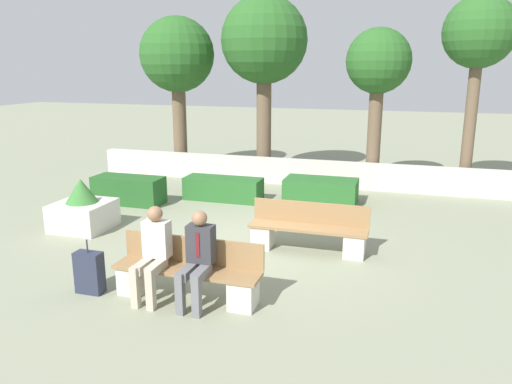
{
  "coord_description": "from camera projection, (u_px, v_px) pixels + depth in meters",
  "views": [
    {
      "loc": [
        2.7,
        -8.5,
        3.31
      ],
      "look_at": [
        -0.06,
        0.5,
        0.9
      ],
      "focal_mm": 35.0,
      "sensor_mm": 36.0,
      "label": 1
    }
  ],
  "objects": [
    {
      "name": "ground_plane",
      "position": [
        251.0,
        244.0,
        9.46
      ],
      "size": [
        60.0,
        60.0,
        0.0
      ],
      "primitive_type": "plane",
      "color": "gray"
    },
    {
      "name": "perimeter_wall",
      "position": [
        306.0,
        172.0,
        14.07
      ],
      "size": [
        12.65,
        0.3,
        0.72
      ],
      "color": "beige",
      "rests_on": "ground_plane"
    },
    {
      "name": "bench_front",
      "position": [
        188.0,
        275.0,
        7.21
      ],
      "size": [
        2.18,
        0.49,
        0.87
      ],
      "color": "#937047",
      "rests_on": "ground_plane"
    },
    {
      "name": "bench_left_side",
      "position": [
        308.0,
        233.0,
        9.06
      ],
      "size": [
        2.15,
        0.48,
        0.87
      ],
      "rotation": [
        0.0,
        0.0,
        -0.19
      ],
      "color": "#937047",
      "rests_on": "ground_plane"
    },
    {
      "name": "person_seated_man",
      "position": [
        197.0,
        254.0,
        6.91
      ],
      "size": [
        0.38,
        0.63,
        1.36
      ],
      "color": "slate",
      "rests_on": "ground_plane"
    },
    {
      "name": "person_seated_woman",
      "position": [
        153.0,
        249.0,
        7.11
      ],
      "size": [
        0.38,
        0.63,
        1.36
      ],
      "color": "#B2A893",
      "rests_on": "ground_plane"
    },
    {
      "name": "hedge_block_near_left",
      "position": [
        129.0,
        190.0,
        12.2
      ],
      "size": [
        1.72,
        0.7,
        0.67
      ],
      "color": "#235623",
      "rests_on": "ground_plane"
    },
    {
      "name": "hedge_block_near_right",
      "position": [
        321.0,
        191.0,
        12.31
      ],
      "size": [
        1.77,
        0.88,
        0.58
      ],
      "color": "#286028",
      "rests_on": "ground_plane"
    },
    {
      "name": "hedge_block_mid_left",
      "position": [
        223.0,
        189.0,
        12.54
      ],
      "size": [
        1.95,
        0.68,
        0.57
      ],
      "color": "#286028",
      "rests_on": "ground_plane"
    },
    {
      "name": "planter_corner_left",
      "position": [
        83.0,
        209.0,
        10.29
      ],
      "size": [
        1.08,
        1.08,
        1.06
      ],
      "color": "beige",
      "rests_on": "ground_plane"
    },
    {
      "name": "suitcase",
      "position": [
        89.0,
        272.0,
        7.39
      ],
      "size": [
        0.41,
        0.21,
        0.83
      ],
      "color": "#282D42",
      "rests_on": "ground_plane"
    },
    {
      "name": "tree_leftmost",
      "position": [
        177.0,
        58.0,
        14.91
      ],
      "size": [
        2.23,
        2.23,
        4.72
      ],
      "color": "brown",
      "rests_on": "ground_plane"
    },
    {
      "name": "tree_center_left",
      "position": [
        264.0,
        43.0,
        14.28
      ],
      "size": [
        2.49,
        2.49,
        5.25
      ],
      "color": "brown",
      "rests_on": "ground_plane"
    },
    {
      "name": "tree_center_right",
      "position": [
        378.0,
        66.0,
        13.23
      ],
      "size": [
        1.73,
        1.73,
        4.28
      ],
      "color": "brown",
      "rests_on": "ground_plane"
    },
    {
      "name": "tree_rightmost",
      "position": [
        479.0,
        37.0,
        12.46
      ],
      "size": [
        1.81,
        1.81,
        5.01
      ],
      "color": "brown",
      "rests_on": "ground_plane"
    }
  ]
}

